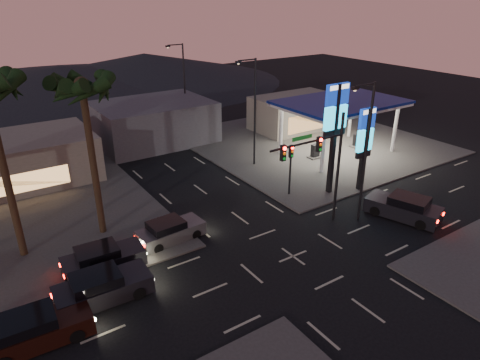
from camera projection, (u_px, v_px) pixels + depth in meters
ground at (293, 256)px, 26.84m from camera, size 140.00×140.00×0.00m
corner_lot_ne at (310, 142)px, 47.14m from camera, size 24.00×24.00×0.12m
gas_station at (341, 105)px, 42.08m from camera, size 12.20×8.20×5.47m
convenience_store at (295, 113)px, 51.18m from camera, size 10.00×6.00×4.00m
pylon_sign_tall at (335, 118)px, 32.78m from camera, size 2.20×0.35×9.00m
pylon_sign_short at (365, 137)px, 34.00m from camera, size 1.60×0.35×7.00m
traffic_signal_mast at (321, 157)px, 28.16m from camera, size 6.10×0.39×8.00m
pedestal_signal at (291, 162)px, 33.78m from camera, size 0.32×0.39×4.30m
streetlight_near at (365, 146)px, 28.76m from camera, size 2.14×0.25×10.00m
streetlight_mid at (253, 107)px, 38.65m from camera, size 2.14×0.25×10.00m
streetlight_far at (183, 82)px, 49.30m from camera, size 2.14×0.25×10.00m
palm_a at (83, 97)px, 25.69m from camera, size 4.41×4.41×10.86m
building_far_mid at (154, 122)px, 46.75m from camera, size 12.00×9.00×4.40m
hill_right at (145, 67)px, 79.12m from camera, size 50.00×50.00×5.00m
hill_center at (61, 78)px, 71.68m from camera, size 60.00×60.00×4.00m
car_lane_a_front at (102, 288)px, 22.78m from camera, size 5.19×2.32×1.67m
car_lane_a_mid at (35, 330)px, 19.95m from camera, size 5.10×2.30×1.63m
car_lane_b_front at (170, 231)px, 28.32m from camera, size 4.68×2.19×1.49m
car_lane_b_mid at (102, 259)px, 25.28m from camera, size 4.90×2.24×1.57m
suv_station at (404, 208)px, 31.16m from camera, size 3.66×5.61×1.74m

